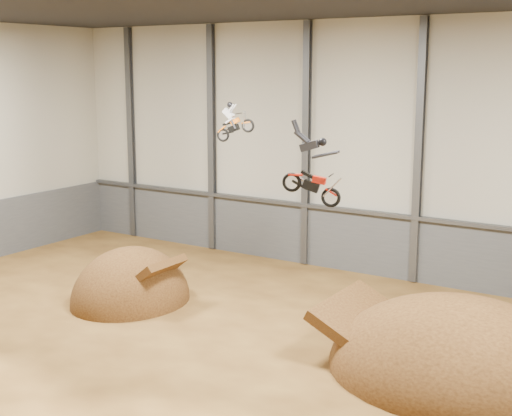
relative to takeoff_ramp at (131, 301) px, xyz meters
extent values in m
plane|color=#513415|center=(7.29, -4.13, 0.00)|extent=(40.00, 40.00, 0.00)
cube|color=#B7B3A2|center=(7.29, 10.87, 7.00)|extent=(40.00, 0.10, 14.00)
cube|color=#4E5055|center=(7.29, 10.77, 1.75)|extent=(39.80, 0.18, 3.50)
cube|color=#47494F|center=(7.29, 10.62, 3.55)|extent=(39.80, 0.35, 0.20)
cube|color=#47494F|center=(-9.38, 10.67, 7.00)|extent=(0.40, 0.36, 13.90)
cube|color=#47494F|center=(-2.71, 10.67, 7.00)|extent=(0.40, 0.36, 13.90)
cube|color=#47494F|center=(3.96, 10.67, 7.00)|extent=(0.40, 0.36, 13.90)
cube|color=#47494F|center=(10.62, 10.67, 7.00)|extent=(0.40, 0.36, 13.90)
ellipsoid|color=#38200E|center=(0.00, 0.00, 0.00)|extent=(5.47, 6.31, 5.47)
ellipsoid|color=#38200E|center=(16.23, 0.28, 0.00)|extent=(9.99, 8.84, 5.76)
camera|label=1|loc=(23.32, -25.10, 11.39)|focal=50.00mm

